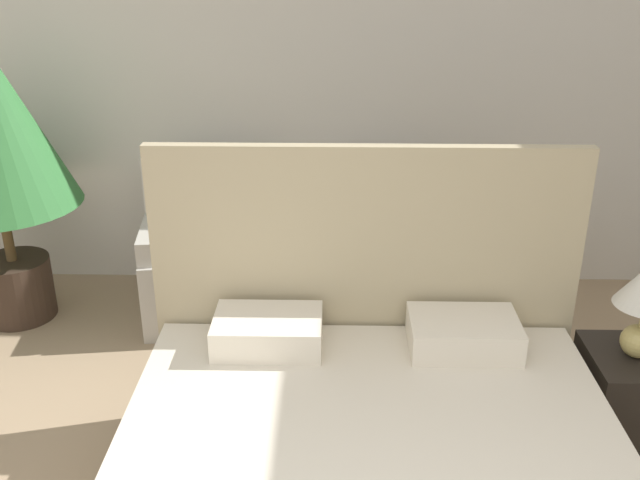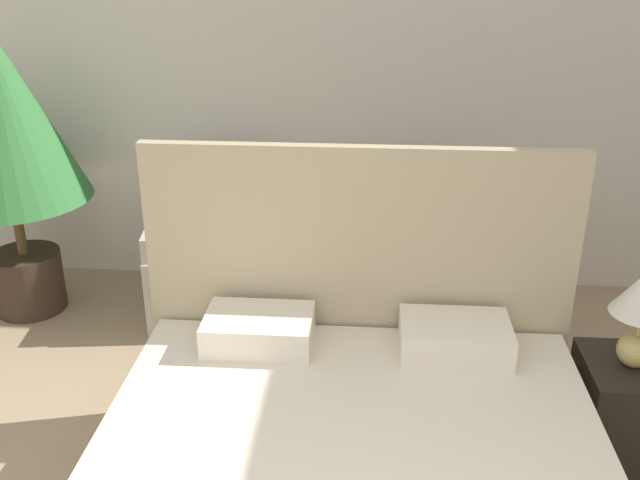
{
  "view_description": "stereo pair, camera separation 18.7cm",
  "coord_description": "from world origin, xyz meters",
  "px_view_note": "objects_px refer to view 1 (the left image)",
  "views": [
    {
      "loc": [
        0.01,
        -0.63,
        2.2
      ],
      "look_at": [
        -0.07,
        2.79,
        0.74
      ],
      "focal_mm": 40.0,
      "sensor_mm": 36.0,
      "label": 1
    },
    {
      "loc": [
        0.19,
        -0.62,
        2.2
      ],
      "look_at": [
        -0.07,
        2.79,
        0.74
      ],
      "focal_mm": 40.0,
      "sensor_mm": 36.0,
      "label": 2
    }
  ],
  "objects_px": {
    "armchair_near_window_left": "(203,272)",
    "armchair_near_window_right": "(372,273)",
    "side_table": "(288,284)",
    "nightstand": "(628,404)"
  },
  "relations": [
    {
      "from": "armchair_near_window_right",
      "to": "nightstand",
      "type": "relative_size",
      "value": 1.88
    },
    {
      "from": "armchair_near_window_left",
      "to": "armchair_near_window_right",
      "type": "height_order",
      "value": "same"
    },
    {
      "from": "armchair_near_window_left",
      "to": "nightstand",
      "type": "distance_m",
      "value": 2.48
    },
    {
      "from": "armchair_near_window_right",
      "to": "side_table",
      "type": "distance_m",
      "value": 0.53
    },
    {
      "from": "armchair_near_window_left",
      "to": "side_table",
      "type": "height_order",
      "value": "armchair_near_window_left"
    },
    {
      "from": "armchair_near_window_right",
      "to": "side_table",
      "type": "relative_size",
      "value": 2.24
    },
    {
      "from": "armchair_near_window_left",
      "to": "nightstand",
      "type": "relative_size",
      "value": 1.88
    },
    {
      "from": "armchair_near_window_left",
      "to": "armchair_near_window_right",
      "type": "relative_size",
      "value": 1.0
    },
    {
      "from": "armchair_near_window_left",
      "to": "armchair_near_window_right",
      "type": "distance_m",
      "value": 1.04
    },
    {
      "from": "armchair_near_window_left",
      "to": "nightstand",
      "type": "bearing_deg",
      "value": -37.44
    }
  ]
}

